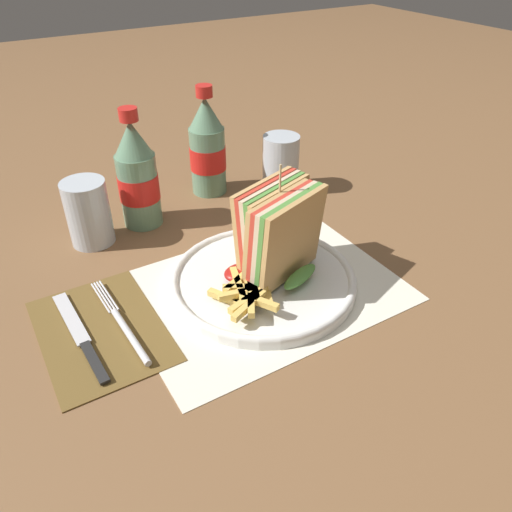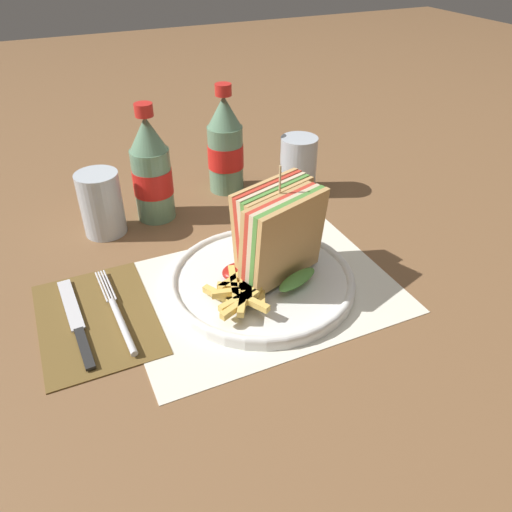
{
  "view_description": "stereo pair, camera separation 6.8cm",
  "coord_description": "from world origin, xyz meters",
  "views": [
    {
      "loc": [
        -0.28,
        -0.46,
        0.45
      ],
      "look_at": [
        0.02,
        0.05,
        0.04
      ],
      "focal_mm": 35.0,
      "sensor_mm": 36.0,
      "label": 1
    },
    {
      "loc": [
        -0.22,
        -0.49,
        0.45
      ],
      "look_at": [
        0.02,
        0.05,
        0.04
      ],
      "focal_mm": 35.0,
      "sensor_mm": 36.0,
      "label": 2
    }
  ],
  "objects": [
    {
      "name": "club_sandwich",
      "position": [
        0.05,
        0.03,
        0.08
      ],
      "size": [
        0.14,
        0.13,
        0.17
      ],
      "color": "tan",
      "rests_on": "plate_main"
    },
    {
      "name": "placemat",
      "position": [
        0.02,
        0.02,
        0.0
      ],
      "size": [
        0.38,
        0.28,
        0.0
      ],
      "color": "silver",
      "rests_on": "ground_plane"
    },
    {
      "name": "fries_pile",
      "position": [
        -0.03,
        -0.01,
        0.03
      ],
      "size": [
        0.09,
        0.11,
        0.02
      ],
      "color": "#E0B756",
      "rests_on": "plate_main"
    },
    {
      "name": "napkin",
      "position": [
        -0.21,
        0.06,
        0.0
      ],
      "size": [
        0.15,
        0.21,
        0.0
      ],
      "color": "brown",
      "rests_on": "ground_plane"
    },
    {
      "name": "ground_plane",
      "position": [
        0.0,
        0.0,
        0.0
      ],
      "size": [
        4.0,
        4.0,
        0.0
      ],
      "primitive_type": "plane",
      "color": "brown"
    },
    {
      "name": "coke_bottle_near",
      "position": [
        -0.06,
        0.29,
        0.09
      ],
      "size": [
        0.07,
        0.07,
        0.2
      ],
      "color": "slate",
      "rests_on": "ground_plane"
    },
    {
      "name": "fork",
      "position": [
        -0.18,
        0.04,
        0.01
      ],
      "size": [
        0.02,
        0.19,
        0.01
      ],
      "rotation": [
        0.0,
        0.0,
        0.05
      ],
      "color": "silver",
      "rests_on": "napkin"
    },
    {
      "name": "knife",
      "position": [
        -0.24,
        0.05,
        0.01
      ],
      "size": [
        0.02,
        0.19,
        0.0
      ],
      "rotation": [
        0.0,
        0.0,
        0.05
      ],
      "color": "black",
      "rests_on": "napkin"
    },
    {
      "name": "plate_main",
      "position": [
        0.02,
        0.03,
        0.01
      ],
      "size": [
        0.27,
        0.27,
        0.02
      ],
      "color": "white",
      "rests_on": "ground_plane"
    },
    {
      "name": "glass_far",
      "position": [
        -0.16,
        0.28,
        0.05
      ],
      "size": [
        0.07,
        0.07,
        0.11
      ],
      "color": "silver",
      "rests_on": "ground_plane"
    },
    {
      "name": "ketchup_blob",
      "position": [
        -0.01,
        0.04,
        0.03
      ],
      "size": [
        0.05,
        0.04,
        0.02
      ],
      "color": "maroon",
      "rests_on": "plate_main"
    },
    {
      "name": "coke_bottle_far",
      "position": [
        0.09,
        0.34,
        0.09
      ],
      "size": [
        0.07,
        0.07,
        0.2
      ],
      "color": "slate",
      "rests_on": "ground_plane"
    },
    {
      "name": "glass_near",
      "position": [
        0.21,
        0.28,
        0.05
      ],
      "size": [
        0.07,
        0.07,
        0.11
      ],
      "color": "silver",
      "rests_on": "ground_plane"
    }
  ]
}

